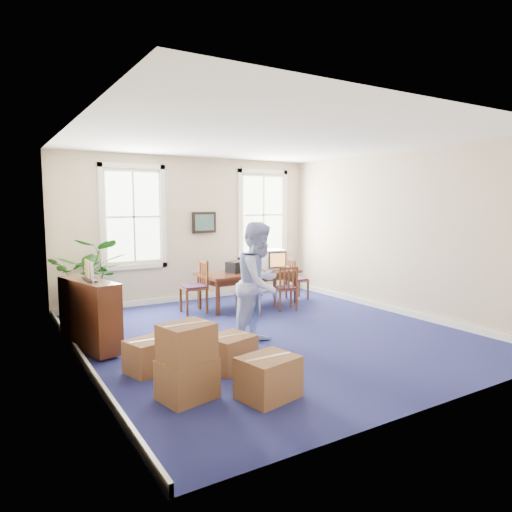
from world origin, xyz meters
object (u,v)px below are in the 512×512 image
man (259,284)px  crt_tv (273,259)px  cardboard_boxes (201,353)px  conference_table (249,288)px  chair_near_left (248,293)px  credenza (90,317)px  potted_plant (91,278)px

man → crt_tv: bearing=23.4°
cardboard_boxes → conference_table: bearing=52.6°
crt_tv → man: size_ratio=0.27×
crt_tv → man: bearing=-122.0°
conference_table → cardboard_boxes: size_ratio=1.38×
crt_tv → chair_near_left: bearing=-138.8°
cardboard_boxes → credenza: bearing=109.6°
conference_table → cardboard_boxes: bearing=-130.3°
crt_tv → cardboard_boxes: 5.01m
crt_tv → cardboard_boxes: crt_tv is taller
crt_tv → cardboard_boxes: bearing=-127.7°
man → potted_plant: bearing=92.3°
credenza → cardboard_boxes: 2.36m
chair_near_left → man: size_ratio=0.45×
chair_near_left → potted_plant: potted_plant is taller
conference_table → crt_tv: (0.64, 0.05, 0.58)m
man → cardboard_boxes: 2.00m
conference_table → cardboard_boxes: 4.53m
potted_plant → credenza: bearing=-102.2°
credenza → cardboard_boxes: credenza is taller
conference_table → man: man is taller
credenza → conference_table: bearing=6.9°
conference_table → crt_tv: crt_tv is taller
chair_near_left → conference_table: bearing=-120.2°
credenza → potted_plant: 2.07m
chair_near_left → crt_tv: bearing=-143.3°
potted_plant → cardboard_boxes: (0.36, -4.23, -0.32)m
crt_tv → credenza: bearing=-156.0°
man → cardboard_boxes: (-1.52, -1.19, -0.50)m
credenza → potted_plant: potted_plant is taller
cardboard_boxes → potted_plant: bearing=94.9°
crt_tv → potted_plant: (-3.75, 0.58, -0.18)m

